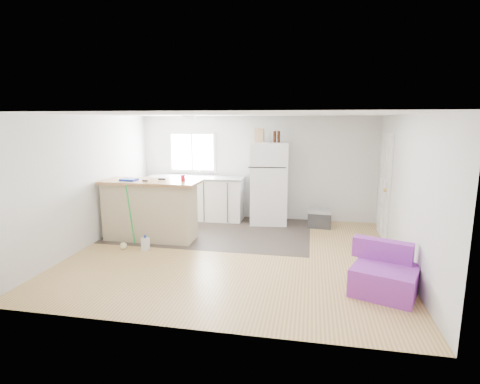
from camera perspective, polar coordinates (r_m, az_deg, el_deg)
name	(u,v)px	position (r m, az deg, el deg)	size (l,w,h in m)	color
room	(235,186)	(6.38, -0.83, 0.90)	(5.51, 5.01, 2.41)	#A78246
vinyl_zone	(213,230)	(8.01, -4.10, -5.85)	(4.05, 2.50, 0.00)	#362F28
window	(192,152)	(9.12, -7.28, 6.06)	(1.18, 0.06, 0.98)	white
interior_door	(385,186)	(7.95, 21.20, 0.82)	(0.11, 0.92, 2.10)	white
ceiling_fixture	(188,117)	(7.76, -7.90, 11.20)	(0.30, 0.30, 0.07)	white
kitchen_cabinets	(197,197)	(8.90, -6.64, -0.80)	(2.27, 0.74, 1.30)	white
peninsula	(150,210)	(7.49, -13.51, -2.64)	(1.91, 0.74, 1.17)	#C4B08D
refrigerator	(269,183)	(8.43, 4.42, 1.35)	(0.88, 0.84, 1.83)	white
cooler	(320,218)	(8.36, 12.04, -3.94)	(0.54, 0.39, 0.39)	#313133
purple_seat	(384,275)	(5.55, 21.12, -11.72)	(1.02, 1.01, 0.66)	purple
cleaner_jug	(145,244)	(7.01, -14.22, -7.63)	(0.13, 0.10, 0.28)	white
mop	(126,236)	(7.15, -17.04, -6.46)	(0.22, 0.34, 1.21)	green
red_cup	(183,178)	(7.17, -8.69, 2.13)	(0.08, 0.08, 0.12)	red
blue_tray	(129,180)	(7.47, -16.56, 1.82)	(0.30, 0.22, 0.04)	#1433BB
tool_a	(162,179)	(7.40, -11.82, 1.94)	(0.14, 0.05, 0.03)	black
tool_b	(145,181)	(7.28, -14.27, 1.68)	(0.10, 0.04, 0.03)	black
cardboard_box	(259,135)	(8.32, 2.97, 8.62)	(0.20, 0.10, 0.30)	tan
bottle_left	(275,137)	(8.24, 5.32, 8.39)	(0.07, 0.07, 0.25)	#321509
bottle_right	(279,137)	(8.31, 5.90, 8.40)	(0.07, 0.07, 0.25)	#321509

